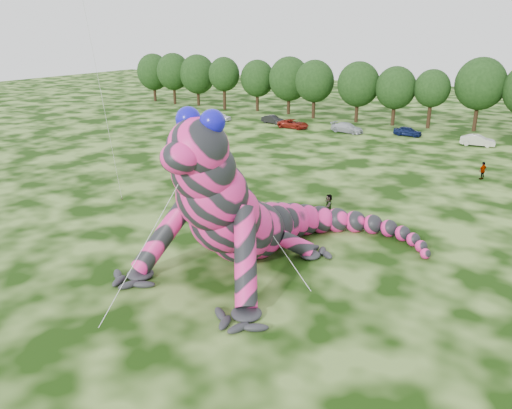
{
  "coord_description": "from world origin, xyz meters",
  "views": [
    {
      "loc": [
        16.85,
        -20.37,
        14.23
      ],
      "look_at": [
        2.12,
        4.52,
        4.0
      ],
      "focal_mm": 35.0,
      "sensor_mm": 36.0,
      "label": 1
    }
  ],
  "objects_px": {
    "tree_3": "(224,84)",
    "car_1": "(273,119)",
    "car_2": "(293,124)",
    "spectator_3": "(483,171)",
    "car_5": "(478,140)",
    "car_0": "(220,116)",
    "tree_2": "(198,80)",
    "tree_9": "(431,99)",
    "tree_8": "(395,96)",
    "tree_0": "(154,78)",
    "tree_5": "(289,86)",
    "car_3": "(347,128)",
    "car_4": "(408,131)",
    "spectator_4": "(209,135)",
    "tree_7": "(358,92)",
    "tree_10": "(479,95)",
    "inflatable_gecko": "(254,180)",
    "tree_4": "(257,86)",
    "spectator_5": "(329,205)",
    "flying_kite": "(83,1)",
    "tree_6": "(314,89)",
    "tree_1": "(174,79)"
  },
  "relations": [
    {
      "from": "inflatable_gecko",
      "to": "tree_4",
      "type": "height_order",
      "value": "inflatable_gecko"
    },
    {
      "from": "tree_4",
      "to": "tree_10",
      "type": "distance_m",
      "value": 37.04
    },
    {
      "from": "tree_2",
      "to": "car_4",
      "type": "bearing_deg",
      "value": -11.57
    },
    {
      "from": "spectator_4",
      "to": "spectator_5",
      "type": "xyz_separation_m",
      "value": [
        24.58,
        -17.72,
        0.01
      ]
    },
    {
      "from": "tree_3",
      "to": "car_1",
      "type": "xyz_separation_m",
      "value": [
        14.71,
        -8.22,
        -4.09
      ]
    },
    {
      "from": "tree_2",
      "to": "tree_9",
      "type": "bearing_deg",
      "value": -1.84
    },
    {
      "from": "tree_9",
      "to": "car_3",
      "type": "height_order",
      "value": "tree_9"
    },
    {
      "from": "tree_5",
      "to": "car_2",
      "type": "bearing_deg",
      "value": -59.71
    },
    {
      "from": "car_4",
      "to": "car_3",
      "type": "bearing_deg",
      "value": 107.39
    },
    {
      "from": "car_2",
      "to": "car_1",
      "type": "bearing_deg",
      "value": 70.03
    },
    {
      "from": "car_0",
      "to": "spectator_3",
      "type": "bearing_deg",
      "value": -107.16
    },
    {
      "from": "tree_2",
      "to": "spectator_3",
      "type": "height_order",
      "value": "tree_2"
    },
    {
      "from": "tree_10",
      "to": "spectator_5",
      "type": "height_order",
      "value": "tree_10"
    },
    {
      "from": "car_3",
      "to": "flying_kite",
      "type": "bearing_deg",
      "value": -175.68
    },
    {
      "from": "tree_9",
      "to": "tree_8",
      "type": "bearing_deg",
      "value": -176.11
    },
    {
      "from": "tree_7",
      "to": "car_5",
      "type": "relative_size",
      "value": 2.24
    },
    {
      "from": "tree_5",
      "to": "spectator_4",
      "type": "xyz_separation_m",
      "value": [
        1.21,
        -25.61,
        -4.03
      ]
    },
    {
      "from": "car_2",
      "to": "spectator_3",
      "type": "xyz_separation_m",
      "value": [
        28.34,
        -14.69,
        0.24
      ]
    },
    {
      "from": "tree_5",
      "to": "car_2",
      "type": "xyz_separation_m",
      "value": [
        6.71,
        -11.5,
        -4.24
      ]
    },
    {
      "from": "car_0",
      "to": "car_3",
      "type": "distance_m",
      "value": 21.51
    },
    {
      "from": "tree_0",
      "to": "tree_5",
      "type": "height_order",
      "value": "tree_5"
    },
    {
      "from": "tree_1",
      "to": "inflatable_gecko",
      "type": "bearing_deg",
      "value": -46.57
    },
    {
      "from": "car_2",
      "to": "car_3",
      "type": "distance_m",
      "value": 8.24
    },
    {
      "from": "tree_4",
      "to": "tree_6",
      "type": "bearing_deg",
      "value": -9.53
    },
    {
      "from": "tree_7",
      "to": "car_2",
      "type": "height_order",
      "value": "tree_7"
    },
    {
      "from": "tree_6",
      "to": "tree_1",
      "type": "bearing_deg",
      "value": 177.46
    },
    {
      "from": "tree_3",
      "to": "tree_6",
      "type": "relative_size",
      "value": 0.99
    },
    {
      "from": "tree_7",
      "to": "tree_10",
      "type": "height_order",
      "value": "tree_10"
    },
    {
      "from": "car_5",
      "to": "spectator_4",
      "type": "xyz_separation_m",
      "value": [
        -31.2,
        -15.4,
        0.17
      ]
    },
    {
      "from": "tree_3",
      "to": "car_5",
      "type": "height_order",
      "value": "tree_3"
    },
    {
      "from": "tree_3",
      "to": "car_1",
      "type": "relative_size",
      "value": 2.45
    },
    {
      "from": "car_5",
      "to": "spectator_3",
      "type": "relative_size",
      "value": 2.35
    },
    {
      "from": "tree_0",
      "to": "tree_9",
      "type": "bearing_deg",
      "value": -1.95
    },
    {
      "from": "inflatable_gecko",
      "to": "tree_4",
      "type": "xyz_separation_m",
      "value": [
        -31.02,
        53.19,
        -0.67
      ]
    },
    {
      "from": "car_5",
      "to": "car_0",
      "type": "bearing_deg",
      "value": 85.76
    },
    {
      "from": "tree_5",
      "to": "spectator_5",
      "type": "relative_size",
      "value": 5.61
    },
    {
      "from": "tree_8",
      "to": "spectator_4",
      "type": "relative_size",
      "value": 5.17
    },
    {
      "from": "tree_2",
      "to": "car_0",
      "type": "bearing_deg",
      "value": -41.83
    },
    {
      "from": "car_3",
      "to": "spectator_5",
      "type": "xyz_separation_m",
      "value": [
        10.89,
        -32.81,
        0.18
      ]
    },
    {
      "from": "tree_1",
      "to": "tree_3",
      "type": "xyz_separation_m",
      "value": [
        12.64,
        -0.98,
        -0.18
      ]
    },
    {
      "from": "tree_10",
      "to": "tree_1",
      "type": "bearing_deg",
      "value": -179.46
    },
    {
      "from": "tree_8",
      "to": "car_2",
      "type": "xyz_separation_m",
      "value": [
        -12.19,
        -10.05,
        -3.81
      ]
    },
    {
      "from": "tree_1",
      "to": "tree_10",
      "type": "bearing_deg",
      "value": 0.54
    },
    {
      "from": "tree_4",
      "to": "tree_5",
      "type": "height_order",
      "value": "tree_5"
    },
    {
      "from": "tree_1",
      "to": "tree_3",
      "type": "relative_size",
      "value": 1.04
    },
    {
      "from": "inflatable_gecko",
      "to": "flying_kite",
      "type": "xyz_separation_m",
      "value": [
        -13.18,
        -0.51,
        10.77
      ]
    },
    {
      "from": "tree_0",
      "to": "inflatable_gecko",
      "type": "bearing_deg",
      "value": -43.84
    },
    {
      "from": "tree_6",
      "to": "car_3",
      "type": "relative_size",
      "value": 1.98
    },
    {
      "from": "tree_6",
      "to": "car_4",
      "type": "xyz_separation_m",
      "value": [
        17.5,
        -6.72,
        -4.09
      ]
    },
    {
      "from": "car_1",
      "to": "spectator_3",
      "type": "bearing_deg",
      "value": -105.79
    }
  ]
}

